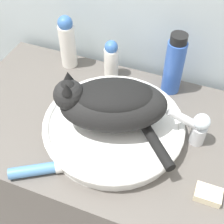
# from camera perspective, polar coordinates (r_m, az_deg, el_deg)

# --- Properties ---
(vanity_counter) EXTENTS (1.09, 0.56, 0.85)m
(vanity_counter) POSITION_cam_1_polar(r_m,az_deg,el_deg) (1.29, 1.95, -15.33)
(vanity_counter) COLOR #56514C
(vanity_counter) RESTS_ON ground_plane
(sink_basin) EXTENTS (0.41, 0.41, 0.05)m
(sink_basin) POSITION_cam_1_polar(r_m,az_deg,el_deg) (0.91, 0.29, -2.62)
(sink_basin) COLOR white
(sink_basin) RESTS_ON vanity_counter
(cat) EXTENTS (0.37, 0.26, 0.16)m
(cat) POSITION_cam_1_polar(r_m,az_deg,el_deg) (0.84, -0.21, 1.66)
(cat) COLOR black
(cat) RESTS_ON sink_basin
(faucet) EXTENTS (0.12, 0.06, 0.12)m
(faucet) POSITION_cam_1_polar(r_m,az_deg,el_deg) (0.89, 15.22, -2.61)
(faucet) COLOR silver
(faucet) RESTS_ON vanity_counter
(lotion_bottle_white) EXTENTS (0.06, 0.06, 0.20)m
(lotion_bottle_white) POSITION_cam_1_polar(r_m,az_deg,el_deg) (1.12, -8.17, 12.62)
(lotion_bottle_white) COLOR white
(lotion_bottle_white) RESTS_ON vanity_counter
(shampoo_bottle_tall) EXTENTS (0.06, 0.06, 0.21)m
(shampoo_bottle_tall) POSITION_cam_1_polar(r_m,az_deg,el_deg) (1.01, 11.29, 8.45)
(shampoo_bottle_tall) COLOR #335BB7
(shampoo_bottle_tall) RESTS_ON vanity_counter
(deodorant_stick) EXTENTS (0.05, 0.05, 0.14)m
(deodorant_stick) POSITION_cam_1_polar(r_m,az_deg,el_deg) (1.08, -0.14, 9.72)
(deodorant_stick) COLOR white
(deodorant_stick) RESTS_ON vanity_counter
(cream_tube) EXTENTS (0.14, 0.10, 0.04)m
(cream_tube) POSITION_cam_1_polar(r_m,az_deg,el_deg) (0.86, -13.62, -10.24)
(cream_tube) COLOR #4C7FB2
(cream_tube) RESTS_ON vanity_counter
(soap_bar) EXTENTS (0.07, 0.05, 0.02)m
(soap_bar) POSITION_cam_1_polar(r_m,az_deg,el_deg) (0.84, 17.17, -14.21)
(soap_bar) COLOR beige
(soap_bar) RESTS_ON vanity_counter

